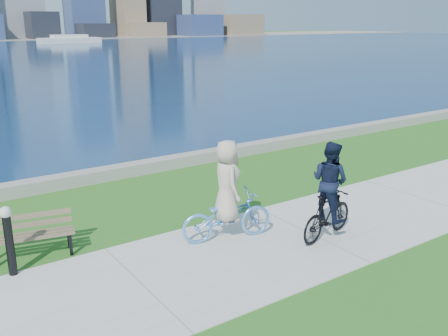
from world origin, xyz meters
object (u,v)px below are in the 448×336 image
at_px(cyclist_woman, 227,204).
at_px(bollard_lamp, 9,237).
at_px(cyclist_man, 329,198).
at_px(park_bench, 31,232).

bearing_deg(cyclist_woman, bollard_lamp, 90.90).
xyz_separation_m(cyclist_woman, cyclist_man, (1.81, -1.15, 0.09)).
bearing_deg(cyclist_man, park_bench, 51.94).
relative_size(bollard_lamp, cyclist_woman, 0.62).
height_order(cyclist_woman, cyclist_man, cyclist_woman).
distance_m(cyclist_woman, cyclist_man, 2.15).
height_order(park_bench, bollard_lamp, bollard_lamp).
bearing_deg(cyclist_man, bollard_lamp, 59.06).
xyz_separation_m(park_bench, cyclist_woman, (3.61, -1.57, 0.31)).
distance_m(park_bench, cyclist_man, 6.08).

